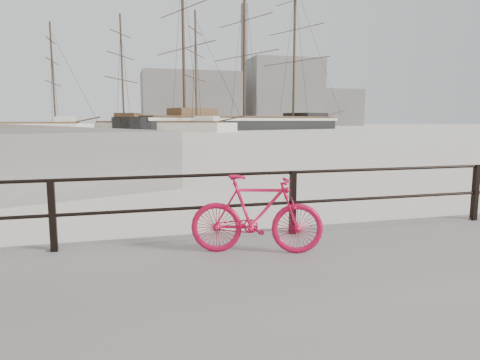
{
  "coord_description": "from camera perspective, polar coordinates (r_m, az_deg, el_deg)",
  "views": [
    {
      "loc": [
        -2.54,
        -6.29,
        2.13
      ],
      "look_at": [
        -0.41,
        1.5,
        1.0
      ],
      "focal_mm": 32.0,
      "sensor_mm": 36.0,
      "label": 1
    }
  ],
  "objects": [
    {
      "name": "ground",
      "position": [
        7.12,
        6.45,
        -9.52
      ],
      "size": [
        400.0,
        400.0,
        0.0
      ],
      "primitive_type": "plane",
      "color": "white",
      "rests_on": "ground"
    },
    {
      "name": "guardrail",
      "position": [
        6.77,
        7.03,
        -3.0
      ],
      "size": [
        28.0,
        0.1,
        1.0
      ],
      "primitive_type": null,
      "color": "black",
      "rests_on": "promenade"
    },
    {
      "name": "bicycle",
      "position": [
        5.74,
        2.24,
        -4.59
      ],
      "size": [
        1.76,
        0.81,
        1.07
      ],
      "primitive_type": "imported",
      "rotation": [
        0.0,
        0.0,
        -0.32
      ],
      "color": "red",
      "rests_on": "promenade"
    },
    {
      "name": "barque_black",
      "position": [
        96.09,
        0.57,
        6.71
      ],
      "size": [
        70.68,
        46.39,
        37.62
      ],
      "primitive_type": null,
      "rotation": [
        0.0,
        0.0,
        0.4
      ],
      "color": "black",
      "rests_on": "ground"
    },
    {
      "name": "schooner_mid",
      "position": [
        81.77,
        -10.62,
        6.35
      ],
      "size": [
        34.09,
        25.71,
        22.39
      ],
      "primitive_type": null,
      "rotation": [
        0.0,
        0.0,
        -0.45
      ],
      "color": "beige",
      "rests_on": "ground"
    },
    {
      "name": "schooner_left",
      "position": [
        85.13,
        -27.29,
        5.66
      ],
      "size": [
        27.14,
        13.62,
        19.89
      ],
      "primitive_type": null,
      "rotation": [
        0.0,
        0.0,
        -0.06
      ],
      "color": "silver",
      "rests_on": "ground"
    },
    {
      "name": "industrial_west",
      "position": [
        148.18,
        -6.65,
        10.58
      ],
      "size": [
        32.0,
        18.0,
        18.0
      ],
      "primitive_type": "cube",
      "color": "gray",
      "rests_on": "ground"
    },
    {
      "name": "industrial_mid",
      "position": [
        162.17,
        5.62,
        11.43
      ],
      "size": [
        26.0,
        20.0,
        24.0
      ],
      "primitive_type": "cube",
      "color": "gray",
      "rests_on": "ground"
    },
    {
      "name": "industrial_east",
      "position": [
        175.89,
        12.12,
        9.39
      ],
      "size": [
        20.0,
        16.0,
        14.0
      ],
      "primitive_type": "cube",
      "color": "gray",
      "rests_on": "ground"
    },
    {
      "name": "smokestack",
      "position": [
        163.73,
        0.62,
        14.95
      ],
      "size": [
        2.8,
        2.8,
        44.0
      ],
      "primitive_type": "cylinder",
      "color": "gray",
      "rests_on": "ground"
    }
  ]
}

